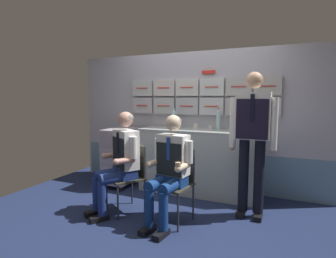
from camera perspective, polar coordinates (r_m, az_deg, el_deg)
The scene contains 16 objects.
ground at distance 3.40m, azimuth -2.25°, elevation -18.78°, with size 4.80×4.80×0.04m, color #1D284D.
galley_bulkhead at distance 4.36m, azimuth 5.76°, elevation 1.86°, with size 4.20×0.14×2.15m.
galley_counter at distance 4.14m, azimuth 6.17°, elevation -6.77°, with size 1.77×0.53×0.96m.
service_trolley at distance 4.55m, azimuth -9.69°, elevation -5.38°, with size 0.40×0.65×0.94m.
folding_chair_left at distance 3.53m, azimuth -7.56°, elevation -8.57°, with size 0.55×0.55×0.84m.
crew_member_left at distance 3.43m, azimuth -10.01°, elevation -5.99°, with size 0.61×0.68×1.26m.
folding_chair_right at distance 3.24m, azimuth 1.78°, elevation -9.89°, with size 0.45×0.45×0.84m.
crew_member_right at distance 3.07m, azimuth 0.28°, elevation -7.65°, with size 0.49×0.63×1.24m.
crew_member_standing at distance 3.35m, azimuth 17.30°, elevation -0.46°, with size 0.54×0.26×1.73m.
water_bottle_clear at distance 4.23m, azimuth 1.18°, elevation 2.14°, with size 0.08×0.08×0.31m.
water_bottle_short at distance 4.09m, azimuth 10.47°, elevation 1.98°, with size 0.06×0.06×0.32m.
water_bottle_blue_cap at distance 4.02m, azimuth 13.94°, elevation 1.46°, with size 0.07×0.07×0.27m.
coffee_cup_spare at distance 4.36m, azimuth 1.05°, elevation 0.79°, with size 0.06×0.06×0.06m.
coffee_cup_white at distance 4.08m, azimuth 8.87°, elevation 0.29°, with size 0.06×0.06×0.06m.
espresso_cup_small at distance 4.17m, azimuth 5.84°, elevation 0.58°, with size 0.07×0.07×0.07m.
snack_banana at distance 3.87m, azimuth 15.83°, elevation -0.38°, with size 0.17×0.10×0.04m.
Camera 1 is at (1.36, -2.76, 1.43)m, focal length 29.12 mm.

